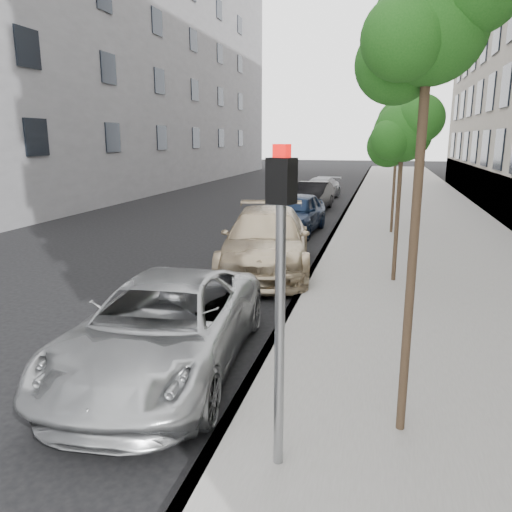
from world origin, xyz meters
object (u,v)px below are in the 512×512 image
at_px(tree_near, 432,28).
at_px(sedan_blue, 295,213).
at_px(tree_far, 399,121).
at_px(suv, 266,240).
at_px(sedan_rear, 320,189).
at_px(tree_mid, 404,133).
at_px(minivan, 163,327).
at_px(sedan_black, 312,197).
at_px(signal_pole, 280,275).

height_order(tree_near, sedan_blue, tree_near).
xyz_separation_m(tree_far, suv, (-3.33, -5.81, -3.22)).
xyz_separation_m(tree_far, sedan_rear, (-3.97, 10.57, -3.41)).
xyz_separation_m(tree_mid, minivan, (-3.46, -5.51, -2.88)).
bearing_deg(tree_near, tree_far, 90.00).
xyz_separation_m(sedan_blue, sedan_rear, (-0.45, 10.83, -0.13)).
height_order(tree_mid, sedan_blue, tree_mid).
bearing_deg(minivan, tree_far, 69.14).
relative_size(tree_mid, sedan_black, 1.02).
bearing_deg(sedan_blue, signal_pole, -76.52).
bearing_deg(minivan, tree_near, -20.75).
bearing_deg(tree_near, minivan, 164.03).
bearing_deg(sedan_rear, tree_far, -60.15).
height_order(suv, sedan_blue, suv).
height_order(suv, sedan_black, suv).
xyz_separation_m(signal_pole, minivan, (-2.18, 1.96, -1.47)).
bearing_deg(tree_near, sedan_rear, 99.56).
height_order(minivan, sedan_rear, minivan).
relative_size(signal_pole, sedan_blue, 0.75).
bearing_deg(sedan_black, tree_near, -74.36).
distance_m(tree_mid, sedan_black, 13.14).
relative_size(sedan_black, sedan_rear, 0.99).
bearing_deg(suv, tree_far, 50.47).
height_order(minivan, suv, suv).
height_order(tree_far, sedan_blue, tree_far).
height_order(tree_far, suv, tree_far).
bearing_deg(minivan, sedan_black, 86.10).
xyz_separation_m(tree_near, sedan_blue, (-3.52, 12.74, -3.75)).
bearing_deg(signal_pole, sedan_rear, 117.59).
bearing_deg(sedan_rear, sedan_black, -77.91).
xyz_separation_m(tree_near, signal_pole, (-1.28, -0.97, -2.32)).
bearing_deg(tree_mid, signal_pole, -99.74).
distance_m(minivan, sedan_black, 17.78).
xyz_separation_m(tree_near, tree_mid, (0.00, 6.50, -0.91)).
height_order(sedan_blue, sedan_rear, sedan_blue).
relative_size(suv, sedan_black, 1.33).
bearing_deg(tree_far, signal_pole, -95.24).
height_order(tree_far, sedan_rear, tree_far).
height_order(tree_far, sedan_black, tree_far).
xyz_separation_m(tree_far, sedan_black, (-3.73, 5.76, -3.34)).
height_order(tree_mid, sedan_black, tree_mid).
xyz_separation_m(signal_pole, sedan_rear, (-2.69, 24.54, -1.55)).
xyz_separation_m(tree_near, tree_far, (0.00, 13.00, -0.46)).
bearing_deg(signal_pole, tree_far, 106.10).
bearing_deg(sedan_black, minivan, -84.73).
bearing_deg(signal_pole, sedan_black, 118.42).
xyz_separation_m(suv, sedan_rear, (-0.65, 16.38, -0.19)).
distance_m(tree_mid, minivan, 7.12).
relative_size(tree_mid, suv, 0.77).
relative_size(minivan, sedan_rear, 1.18).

